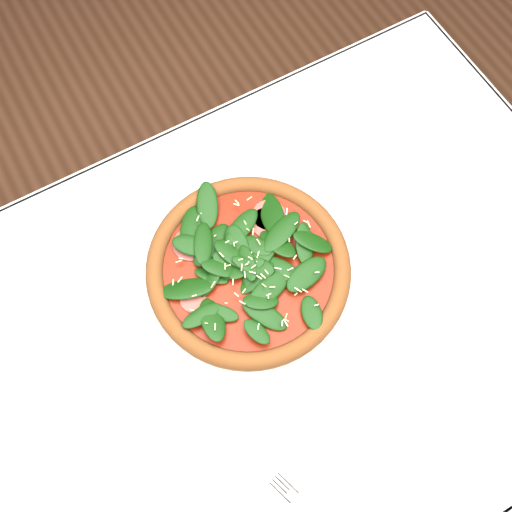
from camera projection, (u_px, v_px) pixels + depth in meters
ground at (261, 395)px, 1.59m from camera, size 6.00×6.00×0.00m
dining_table at (264, 341)px, 0.99m from camera, size 1.21×0.81×0.75m
plate at (249, 272)px, 0.92m from camera, size 0.38×0.38×0.02m
pizza at (248, 267)px, 0.90m from camera, size 0.40×0.40×0.04m
fork at (304, 507)px, 0.79m from camera, size 0.06×0.13×0.00m
saucer_far at (392, 108)px, 1.04m from camera, size 0.12×0.12×0.01m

